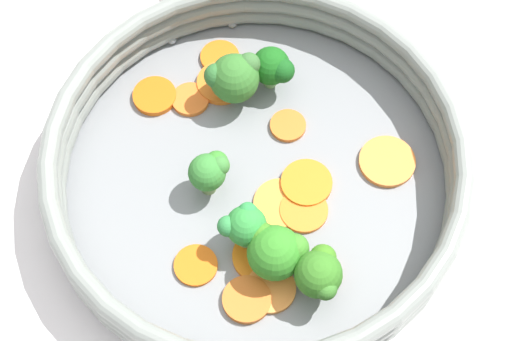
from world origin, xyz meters
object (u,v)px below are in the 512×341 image
Objects in this scene: carrot_slice_8 at (280,203)px; carrot_slice_10 at (260,256)px; carrot_slice_6 at (322,272)px; carrot_slice_11 at (196,265)px; carrot_slice_2 at (288,126)px; carrot_slice_1 at (247,300)px; broccoli_floret_5 at (271,67)px; skillet at (256,182)px; broccoli_floret_0 at (210,171)px; carrot_slice_0 at (387,162)px; carrot_slice_4 at (271,289)px; carrot_slice_13 at (304,210)px; broccoli_floret_1 at (276,251)px; carrot_slice_7 at (306,186)px; carrot_slice_5 at (155,96)px; broccoli_floret_4 at (319,274)px; carrot_slice_12 at (221,83)px; carrot_slice_3 at (220,57)px; carrot_slice_9 at (190,99)px; broccoli_floret_2 at (234,77)px; broccoli_floret_3 at (243,224)px.

carrot_slice_8 is 0.05m from carrot_slice_10.
carrot_slice_6 is 0.10m from carrot_slice_11.
carrot_slice_2 is 0.89× the size of carrot_slice_11.
broccoli_floret_5 is (0.01, -0.20, 0.02)m from carrot_slice_1.
carrot_slice_1 reaches higher than carrot_slice_2.
skillet is 10.60× the size of carrot_slice_2.
carrot_slice_0 is at bearing -163.80° from broccoli_floret_0.
broccoli_floret_0 is at bearing -54.20° from carrot_slice_4.
carrot_slice_8 is (0.08, 0.05, -0.00)m from carrot_slice_0.
carrot_slice_10 is at bearing 86.30° from carrot_slice_2.
broccoli_floret_5 is at bearing -70.23° from carrot_slice_13.
broccoli_floret_1 reaches higher than carrot_slice_0.
carrot_slice_2 is at bearing -111.10° from skillet.
carrot_slice_8 is (0.02, 0.02, -0.00)m from carrot_slice_7.
carrot_slice_6 is 0.68× the size of carrot_slice_7.
carrot_slice_1 is 0.20m from carrot_slice_5.
broccoli_floret_4 is at bearing 108.19° from broccoli_floret_5.
carrot_slice_11 is 0.17m from carrot_slice_12.
carrot_slice_8 is 0.09m from carrot_slice_11.
broccoli_floret_0 is at bearing 95.69° from carrot_slice_3.
broccoli_floret_1 reaches higher than carrot_slice_1.
carrot_slice_4 is 1.14× the size of carrot_slice_11.
carrot_slice_2 is 0.15m from broccoli_floret_4.
carrot_slice_9 is at bearing -9.66° from carrot_slice_2.
broccoli_floret_4 is at bearing 141.47° from broccoli_floret_0.
carrot_slice_7 is 1.30× the size of carrot_slice_9.
carrot_slice_7 is 0.97× the size of broccoli_floret_0.
carrot_slice_1 is at bearing 71.29° from carrot_slice_7.
carrot_slice_10 is (0.01, 0.12, -0.00)m from carrot_slice_2.
broccoli_floret_2 is (-0.04, -0.01, 0.03)m from carrot_slice_9.
carrot_slice_13 is (-0.03, -0.04, -0.00)m from carrot_slice_10.
broccoli_floret_3 is (0.11, 0.08, 0.03)m from carrot_slice_0.
carrot_slice_7 is 0.87× the size of broccoli_floret_1.
carrot_slice_1 is at bearing 113.02° from carrot_slice_9.
carrot_slice_0 is 0.91× the size of broccoli_floret_2.
carrot_slice_7 and carrot_slice_12 have the same top height.
broccoli_floret_0 is (0.08, -0.01, 0.03)m from carrot_slice_13.
carrot_slice_5 is 0.19m from broccoli_floret_1.
carrot_slice_2 is 0.70× the size of carrot_slice_10.
carrot_slice_8 is 0.08m from broccoli_floret_4.
carrot_slice_0 is 0.09m from carrot_slice_2.
carrot_slice_2 is (-0.01, -0.16, -0.00)m from carrot_slice_1.
carrot_slice_7 is 0.90× the size of broccoli_floret_3.
carrot_slice_7 reaches higher than carrot_slice_2.
carrot_slice_13 is at bearing 123.01° from carrot_slice_3.
carrot_slice_10 is 0.86× the size of broccoli_floret_2.
carrot_slice_0 is 0.07m from carrot_slice_7.
broccoli_floret_4 reaches higher than carrot_slice_11.
carrot_slice_9 is at bearing -78.74° from carrot_slice_11.
carrot_slice_8 is at bearing -61.31° from broccoli_floret_4.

